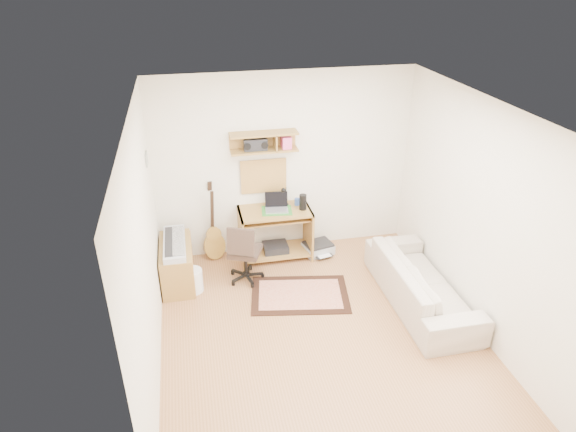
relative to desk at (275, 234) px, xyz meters
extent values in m
cube|color=#A77245|center=(0.19, -1.73, -0.38)|extent=(3.60, 4.00, 0.01)
cube|color=white|center=(0.19, -1.73, 2.23)|extent=(3.60, 4.00, 0.01)
cube|color=white|center=(0.19, 0.28, 0.93)|extent=(3.60, 0.01, 2.60)
cube|color=white|center=(-1.61, -1.73, 0.93)|extent=(0.01, 4.00, 2.60)
cube|color=white|center=(2.00, -1.73, 0.93)|extent=(0.01, 4.00, 2.60)
cube|color=olive|center=(-0.11, 0.15, 1.32)|extent=(0.90, 0.25, 0.26)
cube|color=tan|center=(-0.11, 0.25, 0.79)|extent=(0.64, 0.03, 0.49)
cube|color=#4C8CBF|center=(-1.60, -0.23, 1.34)|extent=(0.02, 0.20, 0.15)
cylinder|color=black|center=(0.38, -0.05, 0.49)|extent=(0.10, 0.10, 0.22)
cylinder|color=#325097|center=(0.33, 0.10, 0.43)|extent=(0.07, 0.07, 0.10)
cube|color=black|center=(-0.23, 0.15, 1.30)|extent=(0.31, 0.14, 0.16)
cube|color=beige|center=(0.13, -0.99, -0.37)|extent=(1.36, 1.03, 0.02)
cube|color=olive|center=(-1.39, -0.35, -0.10)|extent=(0.40, 0.90, 0.55)
cube|color=#B2B5BA|center=(-1.39, -0.35, 0.21)|extent=(0.27, 0.87, 0.08)
cylinder|color=white|center=(-1.20, -0.60, -0.22)|extent=(0.33, 0.33, 0.31)
cube|color=#A5A8AA|center=(0.63, -0.03, -0.29)|extent=(0.47, 0.40, 0.15)
imported|color=#BBAA94|center=(1.57, -1.43, 0.01)|extent=(0.57, 1.96, 0.77)
camera|label=1|loc=(-1.10, -6.05, 3.49)|focal=31.02mm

